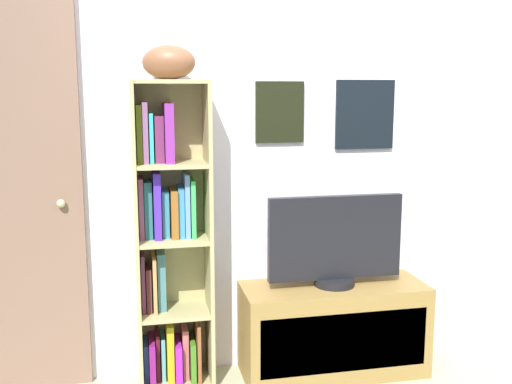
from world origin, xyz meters
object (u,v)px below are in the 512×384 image
object	(u,v)px
television	(335,242)
football	(169,62)
tv_stand	(333,329)
bookshelf	(168,244)

from	to	relation	value
television	football	bearing A→B (deg)	176.33
football	television	size ratio (longest dim) A/B	0.36
football	tv_stand	size ratio (longest dim) A/B	0.26
bookshelf	tv_stand	distance (m)	1.03
bookshelf	television	bearing A→B (deg)	-5.59
football	tv_stand	xyz separation A→B (m)	(0.86, -0.06, -1.44)
tv_stand	television	world-z (taller)	television
football	television	world-z (taller)	football
football	bookshelf	bearing A→B (deg)	126.73
football	television	bearing A→B (deg)	-3.67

